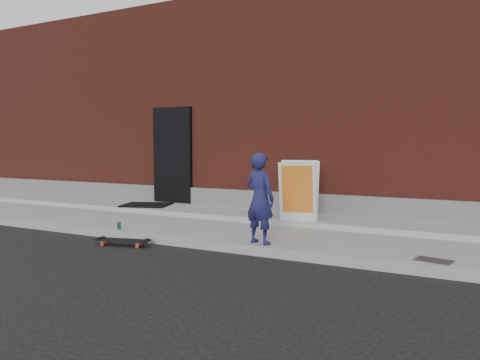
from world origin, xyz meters
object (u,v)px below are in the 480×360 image
Objects in this scene: skateboard at (123,241)px; pizza_sign at (299,190)px; soda_can at (119,226)px; child at (260,198)px.

skateboard is 0.83× the size of pizza_sign.
skateboard is 3.28m from pizza_sign.
child is at bearing 1.87° from soda_can.
child is at bearing -89.07° from pizza_sign.
child is 1.77m from pizza_sign.
pizza_sign is (2.18, 2.33, 0.72)m from skateboard.
skateboard is at bearing -43.59° from soda_can.
pizza_sign is at bearing -75.08° from child.
soda_can reaches higher than skateboard.
pizza_sign reaches higher than skateboard.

